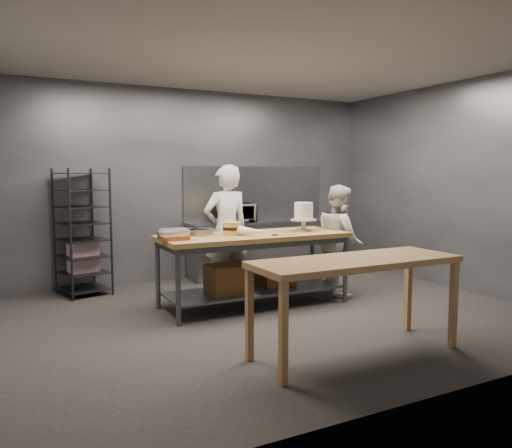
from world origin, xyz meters
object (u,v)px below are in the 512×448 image
(chef_right, at_px, (339,239))
(frosted_cake_stand, at_px, (304,213))
(speed_rack, at_px, (82,233))
(chef_behind, at_px, (226,231))
(layer_cake, at_px, (232,228))
(near_counter, at_px, (356,268))
(microwave, at_px, (237,213))
(work_table, at_px, (252,261))

(chef_right, distance_m, frosted_cake_stand, 0.75)
(frosted_cake_stand, bearing_deg, speed_rack, 147.26)
(chef_behind, distance_m, frosted_cake_stand, 1.09)
(chef_behind, bearing_deg, layer_cake, 69.73)
(near_counter, distance_m, frosted_cake_stand, 2.09)
(chef_right, relative_size, microwave, 2.82)
(chef_behind, xyz_separation_m, microwave, (0.67, 1.08, 0.15))
(near_counter, xyz_separation_m, frosted_cake_stand, (0.68, 1.94, 0.34))
(chef_right, bearing_deg, layer_cake, 108.09)
(speed_rack, bearing_deg, microwave, 1.90)
(microwave, relative_size, layer_cake, 2.43)
(near_counter, height_order, microwave, microwave)
(speed_rack, xyz_separation_m, chef_right, (3.19, -1.60, -0.09))
(chef_behind, bearing_deg, speed_rack, -32.74)
(work_table, bearing_deg, layer_cake, 172.50)
(microwave, distance_m, layer_cake, 1.88)
(microwave, height_order, frosted_cake_stand, frosted_cake_stand)
(speed_rack, bearing_deg, layer_cake, -45.77)
(near_counter, xyz_separation_m, chef_behind, (-0.15, 2.60, 0.09))
(chef_right, bearing_deg, microwave, 43.42)
(speed_rack, height_order, chef_right, speed_rack)
(chef_behind, distance_m, microwave, 1.28)
(microwave, bearing_deg, frosted_cake_stand, -84.89)
(speed_rack, height_order, chef_behind, chef_behind)
(layer_cake, bearing_deg, speed_rack, 134.23)
(microwave, distance_m, frosted_cake_stand, 1.74)
(work_table, xyz_separation_m, frosted_cake_stand, (0.75, -0.02, 0.58))
(microwave, xyz_separation_m, layer_cake, (-0.86, -1.67, -0.05))
(work_table, relative_size, layer_cake, 10.76)
(chef_right, bearing_deg, chef_behind, 85.95)
(frosted_cake_stand, bearing_deg, microwave, 95.11)
(chef_behind, height_order, frosted_cake_stand, chef_behind)
(near_counter, relative_size, layer_cake, 8.96)
(frosted_cake_stand, distance_m, layer_cake, 1.03)
(work_table, relative_size, chef_behind, 1.34)
(work_table, distance_m, layer_cake, 0.50)
(speed_rack, distance_m, layer_cake, 2.22)
(work_table, height_order, chef_behind, chef_behind)
(near_counter, relative_size, chef_right, 1.31)
(near_counter, xyz_separation_m, microwave, (0.52, 3.67, 0.24))
(microwave, bearing_deg, chef_right, -64.87)
(chef_behind, bearing_deg, microwave, -124.99)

